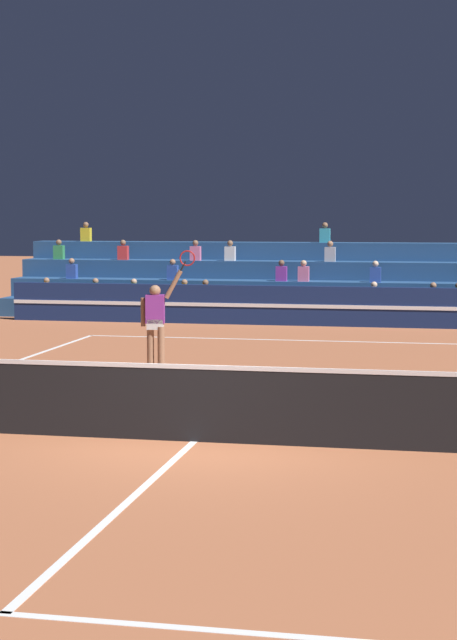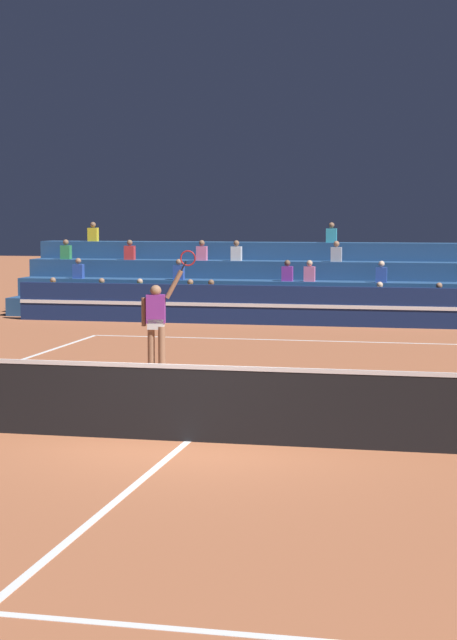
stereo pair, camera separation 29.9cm
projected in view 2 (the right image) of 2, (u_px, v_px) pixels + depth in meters
ground_plane at (188, 442)px, 14.56m from camera, size 120.00×120.00×0.00m
court_lines at (188, 441)px, 14.56m from camera, size 11.10×23.90×0.01m
tennis_net at (188, 402)px, 14.51m from camera, size 12.00×0.10×1.10m
sponsor_banner_wall at (327, 306)px, 29.50m from camera, size 18.00×0.26×1.10m
bleacher_stand at (339, 288)px, 32.55m from camera, size 19.76×3.80×2.83m
tennis_player at (157, 322)px, 20.91m from camera, size 1.12×0.32×2.44m
tennis_ball at (180, 411)px, 16.61m from camera, size 0.07×0.07×0.07m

